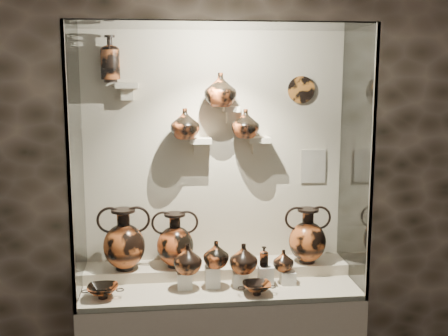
{
  "coord_description": "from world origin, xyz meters",
  "views": [
    {
      "loc": [
        -0.35,
        -1.13,
        2.12
      ],
      "look_at": [
        0.03,
        2.19,
        1.56
      ],
      "focal_mm": 45.0,
      "sensor_mm": 36.0,
      "label": 1
    }
  ],
  "objects_px": {
    "jug_e": "(283,260)",
    "lekythos_small": "(264,255)",
    "jug_b": "(216,254)",
    "jug_c": "(243,258)",
    "ovoid_vase_b": "(220,90)",
    "jug_a": "(188,259)",
    "kylix_left": "(103,290)",
    "lekythos_tall": "(110,56)",
    "ovoid_vase_c": "(246,124)",
    "amphora_left": "(124,239)",
    "ovoid_vase_a": "(185,124)",
    "amphora_mid": "(175,240)",
    "amphora_right": "(307,235)",
    "kylix_right": "(257,287)"
  },
  "relations": [
    {
      "from": "amphora_left",
      "to": "amphora_mid",
      "type": "height_order",
      "value": "amphora_left"
    },
    {
      "from": "amphora_mid",
      "to": "amphora_right",
      "type": "relative_size",
      "value": 0.97
    },
    {
      "from": "amphora_mid",
      "to": "kylix_left",
      "type": "xyz_separation_m",
      "value": [
        -0.43,
        -0.3,
        -0.2
      ]
    },
    {
      "from": "lekythos_tall",
      "to": "ovoid_vase_c",
      "type": "xyz_separation_m",
      "value": [
        0.83,
        -0.02,
        -0.42
      ]
    },
    {
      "from": "ovoid_vase_a",
      "to": "ovoid_vase_c",
      "type": "height_order",
      "value": "ovoid_vase_a"
    },
    {
      "from": "jug_c",
      "to": "jug_e",
      "type": "xyz_separation_m",
      "value": [
        0.26,
        0.03,
        -0.03
      ]
    },
    {
      "from": "amphora_right",
      "to": "amphora_left",
      "type": "bearing_deg",
      "value": -167.69
    },
    {
      "from": "lekythos_tall",
      "to": "amphora_right",
      "type": "bearing_deg",
      "value": -11.46
    },
    {
      "from": "jug_b",
      "to": "ovoid_vase_a",
      "type": "height_order",
      "value": "ovoid_vase_a"
    },
    {
      "from": "amphora_left",
      "to": "amphora_right",
      "type": "height_order",
      "value": "amphora_left"
    },
    {
      "from": "ovoid_vase_b",
      "to": "jug_a",
      "type": "bearing_deg",
      "value": -149.15
    },
    {
      "from": "ovoid_vase_a",
      "to": "jug_c",
      "type": "bearing_deg",
      "value": -43.98
    },
    {
      "from": "amphora_left",
      "to": "lekythos_tall",
      "type": "distance_m",
      "value": 1.14
    },
    {
      "from": "kylix_right",
      "to": "jug_c",
      "type": "bearing_deg",
      "value": 90.76
    },
    {
      "from": "lekythos_small",
      "to": "lekythos_tall",
      "type": "xyz_separation_m",
      "value": [
        -0.91,
        0.29,
        1.21
      ]
    },
    {
      "from": "jug_e",
      "to": "jug_c",
      "type": "bearing_deg",
      "value": 166.87
    },
    {
      "from": "ovoid_vase_b",
      "to": "jug_b",
      "type": "bearing_deg",
      "value": -119.59
    },
    {
      "from": "kylix_right",
      "to": "jug_a",
      "type": "bearing_deg",
      "value": 137.84
    },
    {
      "from": "lekythos_tall",
      "to": "amphora_mid",
      "type": "bearing_deg",
      "value": -18.9
    },
    {
      "from": "amphora_right",
      "to": "lekythos_tall",
      "type": "relative_size",
      "value": 1.13
    },
    {
      "from": "jug_c",
      "to": "jug_a",
      "type": "bearing_deg",
      "value": -176.13
    },
    {
      "from": "amphora_mid",
      "to": "jug_c",
      "type": "xyz_separation_m",
      "value": [
        0.41,
        -0.21,
        -0.07
      ]
    },
    {
      "from": "jug_c",
      "to": "kylix_right",
      "type": "distance_m",
      "value": 0.2
    },
    {
      "from": "kylix_right",
      "to": "ovoid_vase_b",
      "type": "height_order",
      "value": "ovoid_vase_b"
    },
    {
      "from": "amphora_left",
      "to": "lekythos_tall",
      "type": "relative_size",
      "value": 1.23
    },
    {
      "from": "jug_c",
      "to": "lekythos_tall",
      "type": "height_order",
      "value": "lekythos_tall"
    },
    {
      "from": "amphora_right",
      "to": "jug_b",
      "type": "height_order",
      "value": "amphora_right"
    },
    {
      "from": "amphora_left",
      "to": "ovoid_vase_a",
      "type": "bearing_deg",
      "value": 27.73
    },
    {
      "from": "amphora_mid",
      "to": "lekythos_small",
      "type": "xyz_separation_m",
      "value": [
        0.54,
        -0.21,
        -0.05
      ]
    },
    {
      "from": "jug_b",
      "to": "ovoid_vase_b",
      "type": "relative_size",
      "value": 0.77
    },
    {
      "from": "jug_e",
      "to": "ovoid_vase_a",
      "type": "bearing_deg",
      "value": 138.61
    },
    {
      "from": "amphora_right",
      "to": "kylix_right",
      "type": "bearing_deg",
      "value": -127.39
    },
    {
      "from": "jug_e",
      "to": "ovoid_vase_b",
      "type": "xyz_separation_m",
      "value": [
        -0.37,
        0.22,
        1.05
      ]
    },
    {
      "from": "amphora_left",
      "to": "lekythos_tall",
      "type": "height_order",
      "value": "lekythos_tall"
    },
    {
      "from": "amphora_right",
      "to": "ovoid_vase_b",
      "type": "distance_m",
      "value": 1.1
    },
    {
      "from": "jug_c",
      "to": "lekythos_small",
      "type": "height_order",
      "value": "jug_c"
    },
    {
      "from": "jug_e",
      "to": "lekythos_small",
      "type": "xyz_separation_m",
      "value": [
        -0.13,
        -0.03,
        0.05
      ]
    },
    {
      "from": "amphora_mid",
      "to": "lekythos_small",
      "type": "distance_m",
      "value": 0.58
    },
    {
      "from": "lekythos_small",
      "to": "jug_b",
      "type": "bearing_deg",
      "value": 165.09
    },
    {
      "from": "amphora_left",
      "to": "ovoid_vase_c",
      "type": "distance_m",
      "value": 1.06
    },
    {
      "from": "lekythos_tall",
      "to": "jug_b",
      "type": "bearing_deg",
      "value": -32.21
    },
    {
      "from": "lekythos_small",
      "to": "kylix_left",
      "type": "xyz_separation_m",
      "value": [
        -0.97,
        -0.09,
        -0.15
      ]
    },
    {
      "from": "amphora_left",
      "to": "jug_b",
      "type": "height_order",
      "value": "amphora_left"
    },
    {
      "from": "jug_a",
      "to": "kylix_left",
      "type": "height_order",
      "value": "jug_a"
    },
    {
      "from": "kylix_left",
      "to": "ovoid_vase_a",
      "type": "bearing_deg",
      "value": 29.94
    },
    {
      "from": "amphora_mid",
      "to": "amphora_right",
      "type": "distance_m",
      "value": 0.86
    },
    {
      "from": "jug_b",
      "to": "jug_c",
      "type": "height_order",
      "value": "jug_b"
    },
    {
      "from": "amphora_left",
      "to": "lekythos_small",
      "type": "relative_size",
      "value": 2.71
    },
    {
      "from": "lekythos_small",
      "to": "kylix_right",
      "type": "xyz_separation_m",
      "value": [
        -0.07,
        -0.14,
        -0.15
      ]
    },
    {
      "from": "amphora_right",
      "to": "jug_a",
      "type": "distance_m",
      "value": 0.82
    }
  ]
}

